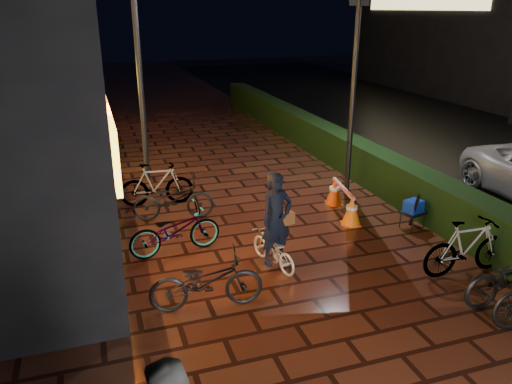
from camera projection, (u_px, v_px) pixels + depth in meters
name	position (u px, v px, depth m)	size (l,w,h in m)	color
ground	(361.00, 311.00, 7.85)	(80.00, 80.00, 0.00)	#381911
hedge	(327.00, 142.00, 15.77)	(0.70, 20.00, 1.00)	black
lamp_post_hedge	(353.00, 88.00, 12.02)	(0.46, 0.18, 4.85)	black
lamp_post_sf	(139.00, 67.00, 12.81)	(0.53, 0.20, 5.56)	black
cyclist	(275.00, 233.00, 8.96)	(0.76, 1.35, 1.84)	white
traffic_barrier	(343.00, 200.00, 11.46)	(0.62, 1.63, 0.66)	orange
cart_assembly	(414.00, 208.00, 10.67)	(0.58, 0.61, 0.91)	black
parked_bikes_storefront	(176.00, 220.00, 10.04)	(2.11, 5.42, 1.05)	black
parked_bikes_hedge	(507.00, 272.00, 8.02)	(1.84, 2.26, 1.05)	black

